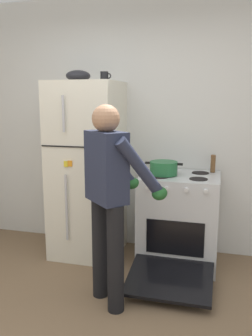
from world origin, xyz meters
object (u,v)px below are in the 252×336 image
pepper_mill (213,164)px  mixing_bowl (78,76)px  coffee_mug (105,76)px  stove_range (179,221)px  refrigerator (88,170)px  person_cook (111,189)px  red_pot (164,168)px

pepper_mill → mixing_bowl: size_ratio=0.71×
pepper_mill → coffee_mug: bearing=-172.2°
stove_range → mixing_bowl: (-1.05, 0.02, 1.42)m
refrigerator → pepper_mill: 1.29m
pepper_mill → refrigerator: bearing=-171.0°
stove_range → person_cook: (-0.44, -0.85, 0.51)m
stove_range → mixing_bowl: mixing_bowl is taller
stove_range → pepper_mill: (0.30, 0.22, 0.56)m
mixing_bowl → pepper_mill: bearing=8.4°
stove_range → person_cook: bearing=-117.5°
stove_range → refrigerator: bearing=179.0°
stove_range → pepper_mill: size_ratio=6.95×
coffee_mug → mixing_bowl: 0.27m
person_cook → mixing_bowl: size_ratio=6.48×
refrigerator → person_cook: 1.02m
person_cook → coffee_mug: coffee_mug is taller
red_pot → mixing_bowl: 1.26m
stove_range → red_pot: red_pot is taller
red_pot → coffee_mug: coffee_mug is taller
red_pot → pepper_mill: (0.46, 0.25, 0.02)m
person_cook → coffee_mug: size_ratio=14.28×
coffee_mug → pepper_mill: (1.09, 0.15, -0.86)m
coffee_mug → mixing_bowl: bearing=-169.2°
mixing_bowl → coffee_mug: bearing=10.8°
person_cook → stove_range: bearing=62.5°
refrigerator → coffee_mug: coffee_mug is taller
refrigerator → red_pot: 0.82m
red_pot → coffee_mug: (-0.63, 0.10, 0.88)m
person_cook → refrigerator: bearing=121.4°
red_pot → person_cook: bearing=-109.0°
red_pot → pepper_mill: size_ratio=2.11×
refrigerator → stove_range: 1.07m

